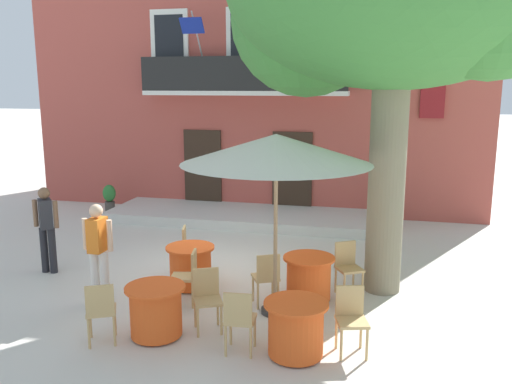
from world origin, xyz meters
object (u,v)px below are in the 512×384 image
cafe_table_near_tree (296,328)px  cafe_chair_front_1 (207,295)px  cafe_chair_far_side_1 (267,275)px  cafe_table_front (156,311)px  cafe_chair_far_side_0 (348,264)px  cafe_chair_near_tree_1 (351,315)px  cafe_chair_near_tree_0 (239,317)px  cafe_chair_middle_1 (188,274)px  pedestrian_mid_plaza (98,248)px  cafe_umbrella (276,150)px  ground_planter_right (382,212)px  cafe_table_middle (191,266)px  cafe_chair_front_0 (101,309)px  cafe_chair_middle_0 (190,246)px  ground_planter_left (109,197)px  pedestrian_near_entrance (46,225)px  cafe_table_far_side (309,278)px

cafe_table_near_tree → cafe_chair_front_1: (-1.40, 0.49, 0.14)m
cafe_chair_front_1 → cafe_chair_far_side_1: same height
cafe_table_front → cafe_chair_far_side_0: 3.42m
cafe_chair_near_tree_1 → cafe_chair_near_tree_0: bearing=-163.9°
cafe_chair_middle_1 → cafe_chair_front_1: bearing=-53.0°
cafe_chair_far_side_1 → pedestrian_mid_plaza: bearing=-169.4°
cafe_chair_far_side_1 → pedestrian_mid_plaza: pedestrian_mid_plaza is taller
cafe_chair_near_tree_1 → cafe_umbrella: cafe_umbrella is taller
cafe_umbrella → ground_planter_right: 6.28m
cafe_table_middle → pedestrian_mid_plaza: (-1.21, -1.00, 0.56)m
cafe_chair_front_0 → ground_planter_right: cafe_chair_front_0 is taller
cafe_chair_middle_0 → cafe_umbrella: (1.96, -1.43, 2.08)m
cafe_chair_middle_1 → ground_planter_left: cafe_chair_middle_1 is taller
cafe_chair_middle_1 → cafe_chair_far_side_1: same height
cafe_table_near_tree → cafe_chair_middle_1: 2.38m
cafe_umbrella → cafe_chair_middle_1: bearing=179.8°
cafe_chair_front_0 → cafe_chair_far_side_0: size_ratio=1.00×
cafe_table_front → ground_planter_left: size_ratio=1.09×
cafe_chair_middle_0 → pedestrian_near_entrance: (-2.66, -0.61, 0.42)m
cafe_chair_near_tree_0 → cafe_table_middle: size_ratio=1.05×
cafe_chair_front_1 → ground_planter_right: (2.46, 6.45, -0.11)m
ground_planter_right → cafe_chair_far_side_1: bearing=-108.2°
cafe_table_middle → cafe_chair_front_1: bearing=-61.4°
cafe_table_near_tree → cafe_chair_far_side_0: cafe_chair_far_side_0 is taller
cafe_umbrella → ground_planter_left: (-5.93, 5.59, -2.17)m
cafe_table_far_side → cafe_chair_far_side_0: (0.61, 0.45, 0.14)m
pedestrian_near_entrance → ground_planter_left: bearing=105.4°
cafe_chair_middle_1 → cafe_chair_far_side_1: (1.27, 0.22, 0.00)m
ground_planter_right → pedestrian_mid_plaza: (-4.49, -5.94, 0.53)m
cafe_chair_front_1 → ground_planter_right: cafe_chair_front_1 is taller
cafe_chair_front_1 → cafe_table_near_tree: bearing=-19.2°
cafe_chair_near_tree_0 → cafe_table_middle: 2.61m
ground_planter_left → pedestrian_mid_plaza: size_ratio=0.47×
cafe_table_far_side → ground_planter_right: 5.15m
cafe_umbrella → pedestrian_near_entrance: size_ratio=1.73×
cafe_table_near_tree → cafe_chair_middle_0: (-2.50, 2.70, 0.14)m
cafe_table_near_tree → cafe_table_far_side: bearing=93.0°
cafe_chair_front_0 → cafe_chair_far_side_1: bearing=43.1°
cafe_table_near_tree → cafe_chair_near_tree_0: (-0.74, -0.14, 0.14)m
cafe_table_middle → cafe_chair_middle_1: 0.77m
cafe_table_far_side → cafe_table_front: bearing=-136.8°
cafe_table_near_tree → cafe_chair_far_side_1: bearing=115.9°
cafe_chair_middle_1 → cafe_table_middle: bearing=107.5°
pedestrian_near_entrance → cafe_chair_far_side_0: bearing=2.7°
cafe_chair_near_tree_0 → pedestrian_mid_plaza: 2.96m
cafe_chair_near_tree_0 → ground_planter_right: size_ratio=1.20×
cafe_chair_far_side_0 → cafe_table_near_tree: bearing=-102.2°
cafe_table_front → cafe_chair_front_0: cafe_chair_front_0 is taller
cafe_chair_middle_1 → cafe_table_far_side: bearing=18.5°
cafe_chair_far_side_1 → cafe_chair_far_side_0: bearing=34.7°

